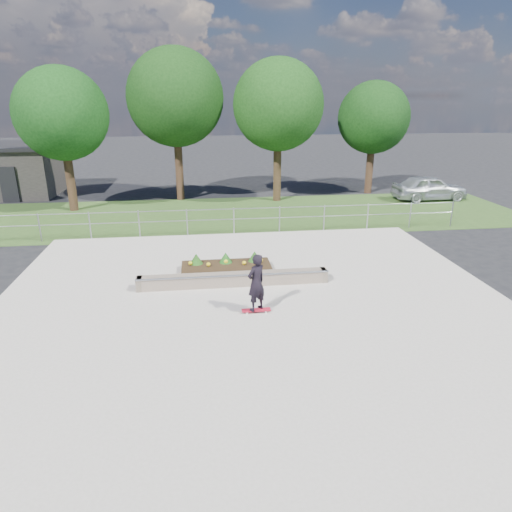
{
  "coord_description": "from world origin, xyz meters",
  "views": [
    {
      "loc": [
        -1.46,
        -11.51,
        5.72
      ],
      "look_at": [
        0.2,
        1.5,
        1.1
      ],
      "focal_mm": 32.0,
      "sensor_mm": 36.0,
      "label": 1
    }
  ],
  "objects": [
    {
      "name": "grass_verge",
      "position": [
        0.0,
        11.0,
        0.01
      ],
      "size": [
        30.0,
        8.0,
        0.02
      ],
      "primitive_type": "cube",
      "color": "#2A451B",
      "rests_on": "ground"
    },
    {
      "name": "tree_far_left",
      "position": [
        -8.0,
        13.0,
        4.85
      ],
      "size": [
        4.55,
        4.55,
        7.15
      ],
      "color": "black",
      "rests_on": "ground"
    },
    {
      "name": "tree_far_right",
      "position": [
        9.0,
        15.5,
        4.48
      ],
      "size": [
        4.2,
        4.2,
        6.6
      ],
      "color": "#311D13",
      "rests_on": "ground"
    },
    {
      "name": "parked_car",
      "position": [
        11.77,
        13.1,
        0.71
      ],
      "size": [
        4.24,
        1.81,
        1.43
      ],
      "primitive_type": "imported",
      "rotation": [
        0.0,
        0.0,
        1.6
      ],
      "color": "#ADB2B7",
      "rests_on": "ground"
    },
    {
      "name": "fence",
      "position": [
        0.0,
        7.5,
        0.77
      ],
      "size": [
        20.06,
        0.06,
        1.2
      ],
      "color": "gray",
      "rests_on": "ground"
    },
    {
      "name": "concrete_slab",
      "position": [
        0.0,
        0.0,
        0.03
      ],
      "size": [
        15.0,
        15.0,
        0.06
      ],
      "primitive_type": "cube",
      "color": "#AEA69A",
      "rests_on": "ground"
    },
    {
      "name": "skateboarder",
      "position": [
        -0.01,
        -0.22,
        0.94
      ],
      "size": [
        0.8,
        0.66,
        1.7
      ],
      "color": "white",
      "rests_on": "concrete_slab"
    },
    {
      "name": "ground",
      "position": [
        0.0,
        0.0,
        0.0
      ],
      "size": [
        120.0,
        120.0,
        0.0
      ],
      "primitive_type": "plane",
      "color": "black",
      "rests_on": "ground"
    },
    {
      "name": "planter_bed",
      "position": [
        -0.63,
        3.0,
        0.24
      ],
      "size": [
        3.0,
        1.2,
        0.61
      ],
      "color": "black",
      "rests_on": "concrete_slab"
    },
    {
      "name": "tree_mid_right",
      "position": [
        3.0,
        14.0,
        5.23
      ],
      "size": [
        4.9,
        4.9,
        7.7
      ],
      "color": "black",
      "rests_on": "ground"
    },
    {
      "name": "tree_mid_left",
      "position": [
        -2.5,
        15.0,
        5.61
      ],
      "size": [
        5.25,
        5.25,
        8.25
      ],
      "color": "black",
      "rests_on": "ground"
    },
    {
      "name": "grind_ledge",
      "position": [
        -0.48,
        1.76,
        0.26
      ],
      "size": [
        6.0,
        0.44,
        0.43
      ],
      "color": "#6C5D4F",
      "rests_on": "concrete_slab"
    }
  ]
}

